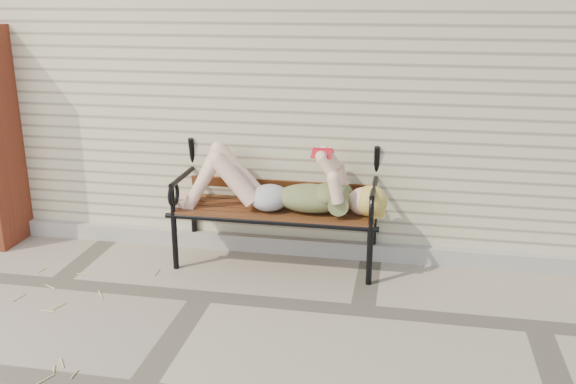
# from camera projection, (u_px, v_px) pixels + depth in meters

# --- Properties ---
(ground) EXTENTS (80.00, 80.00, 0.00)m
(ground) POSITION_uv_depth(u_px,v_px,m) (203.00, 296.00, 5.03)
(ground) COLOR gray
(ground) RESTS_ON ground
(house_wall) EXTENTS (8.00, 4.00, 3.00)m
(house_wall) POSITION_uv_depth(u_px,v_px,m) (279.00, 61.00, 7.37)
(house_wall) COLOR beige
(house_wall) RESTS_ON ground
(foundation_strip) EXTENTS (8.00, 0.10, 0.15)m
(foundation_strip) POSITION_uv_depth(u_px,v_px,m) (235.00, 241.00, 5.91)
(foundation_strip) COLOR #A8A298
(foundation_strip) RESTS_ON ground
(garden_bench) EXTENTS (1.87, 0.75, 1.21)m
(garden_bench) POSITION_uv_depth(u_px,v_px,m) (278.00, 186.00, 5.52)
(garden_bench) COLOR black
(garden_bench) RESTS_ON ground
(reading_woman) EXTENTS (1.77, 0.40, 0.56)m
(reading_woman) POSITION_uv_depth(u_px,v_px,m) (276.00, 186.00, 5.36)
(reading_woman) COLOR #0A334A
(reading_woman) RESTS_ON ground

